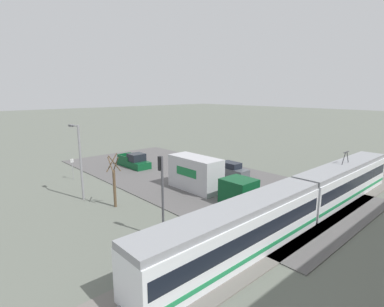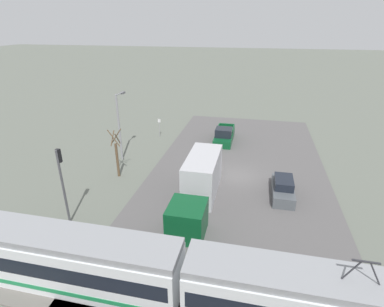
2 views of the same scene
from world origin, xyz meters
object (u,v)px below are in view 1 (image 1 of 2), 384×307
street_tree (114,183)px  no_parking_sign (73,167)px  traffic_light_pole (162,187)px  box_truck (205,177)px  light_rail_tram (303,200)px  street_lamp_near_crossing (79,156)px  sedan_car_0 (231,170)px  pickup_truck (134,162)px

street_tree → no_parking_sign: bearing=-92.7°
traffic_light_pole → no_parking_sign: bearing=-92.8°
box_truck → street_tree: street_tree is taller
light_rail_tram → street_lamp_near_crossing: size_ratio=4.42×
sedan_car_0 → no_parking_sign: no_parking_sign is taller
street_tree → no_parking_sign: size_ratio=1.95×
pickup_truck → sedan_car_0: (-6.31, 11.45, -0.05)m
pickup_truck → street_lamp_near_crossing: (10.06, 7.16, 3.32)m
light_rail_tram → sedan_car_0: size_ratio=6.99×
box_truck → traffic_light_pole: 10.14m
sedan_car_0 → traffic_light_pole: size_ratio=0.77×
light_rail_tram → sedan_car_0: light_rail_tram is taller
box_truck → no_parking_sign: box_truck is taller
pickup_truck → street_lamp_near_crossing: bearing=35.4°
street_tree → light_rail_tram: bearing=127.2°
box_truck → street_lamp_near_crossing: size_ratio=1.42×
light_rail_tram → street_tree: street_tree is taller
box_truck → traffic_light_pole: (8.74, 4.72, 2.06)m
light_rail_tram → street_tree: (9.44, -12.42, 0.50)m
light_rail_tram → street_lamp_near_crossing: street_lamp_near_crossing is taller
street_lamp_near_crossing → no_parking_sign: street_lamp_near_crossing is taller
sedan_car_0 → no_parking_sign: bearing=142.1°
no_parking_sign → traffic_light_pole: bearing=87.2°
traffic_light_pole → street_tree: size_ratio=1.22×
sedan_car_0 → traffic_light_pole: 17.19m
light_rail_tram → box_truck: bearing=-83.6°
light_rail_tram → street_lamp_near_crossing: (10.78, -16.31, 2.46)m
light_rail_tram → no_parking_sign: light_rail_tram is taller
light_rail_tram → street_tree: 15.60m
pickup_truck → street_tree: size_ratio=1.13×
light_rail_tram → box_truck: light_rail_tram is taller
street_tree → traffic_light_pole: bearing=87.1°
street_tree → street_lamp_near_crossing: street_lamp_near_crossing is taller
street_tree → street_lamp_near_crossing: 4.56m
traffic_light_pole → street_tree: bearing=-92.9°
pickup_truck → sedan_car_0: pickup_truck is taller
traffic_light_pole → no_parking_sign: (-0.90, -18.32, -2.23)m
pickup_truck → street_tree: bearing=51.7°
pickup_truck → sedan_car_0: size_ratio=1.20×
box_truck → no_parking_sign: 15.70m
no_parking_sign → light_rail_tram: bearing=110.9°
pickup_truck → no_parking_sign: no_parking_sign is taller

